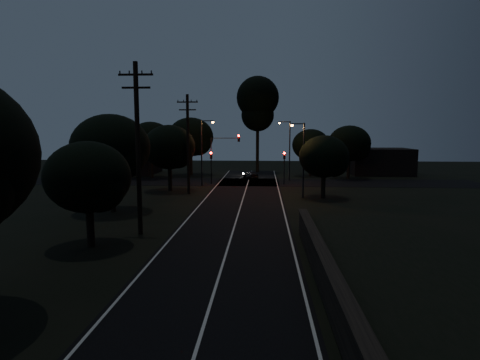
{
  "coord_description": "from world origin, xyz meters",
  "views": [
    {
      "loc": [
        2.03,
        -10.18,
        6.72
      ],
      "look_at": [
        0.0,
        24.0,
        2.5
      ],
      "focal_mm": 30.0,
      "sensor_mm": 36.0,
      "label": 1
    }
  ],
  "objects": [
    {
      "name": "signal_mast",
      "position": [
        -2.91,
        39.99,
        4.34
      ],
      "size": [
        3.7,
        0.35,
        6.25
      ],
      "color": "black",
      "rests_on": "ground"
    },
    {
      "name": "tall_pine",
      "position": [
        1.0,
        55.0,
        11.09
      ],
      "size": [
        6.77,
        6.77,
        15.38
      ],
      "color": "black",
      "rests_on": "ground"
    },
    {
      "name": "retaining_wall",
      "position": [
        7.74,
        3.0,
        0.62
      ],
      "size": [
        6.93,
        26.0,
        1.6
      ],
      "color": "black",
      "rests_on": "ground"
    },
    {
      "name": "tree_far_w",
      "position": [
        -13.78,
        45.87,
        5.2
      ],
      "size": [
        6.27,
        6.27,
        8.0
      ],
      "color": "black",
      "rests_on": "ground"
    },
    {
      "name": "tree_far_e",
      "position": [
        14.21,
        46.88,
        4.84
      ],
      "size": [
        5.88,
        5.88,
        7.46
      ],
      "color": "black",
      "rests_on": "ground"
    },
    {
      "name": "tree_left_c",
      "position": [
        -10.27,
        21.87,
        5.23
      ],
      "size": [
        6.4,
        6.4,
        8.08
      ],
      "color": "black",
      "rests_on": "ground"
    },
    {
      "name": "utility_pole_mid",
      "position": [
        -6.0,
        15.0,
        5.74
      ],
      "size": [
        2.2,
        0.3,
        11.0
      ],
      "color": "black",
      "rests_on": "ground"
    },
    {
      "name": "tree_left_d",
      "position": [
        -8.29,
        33.88,
        4.78
      ],
      "size": [
        5.82,
        5.82,
        7.38
      ],
      "color": "black",
      "rests_on": "ground"
    },
    {
      "name": "tree_far_nw",
      "position": [
        -8.76,
        49.86,
        5.64
      ],
      "size": [
        6.88,
        6.88,
        8.71
      ],
      "color": "black",
      "rests_on": "ground"
    },
    {
      "name": "building_left",
      "position": [
        -20.0,
        52.0,
        2.2
      ],
      "size": [
        10.0,
        8.0,
        4.4
      ],
      "primitive_type": "cube",
      "color": "black",
      "rests_on": "ground"
    },
    {
      "name": "tree_left_b",
      "position": [
        -7.83,
        11.9,
        3.98
      ],
      "size": [
        4.84,
        4.84,
        6.15
      ],
      "color": "black",
      "rests_on": "ground"
    },
    {
      "name": "building_right",
      "position": [
        20.0,
        53.0,
        2.0
      ],
      "size": [
        9.0,
        7.0,
        4.0
      ],
      "primitive_type": "cube",
      "color": "black",
      "rests_on": "ground"
    },
    {
      "name": "tree_far_ne",
      "position": [
        9.2,
        49.89,
        4.51
      ],
      "size": [
        5.52,
        5.52,
        6.98
      ],
      "color": "black",
      "rests_on": "ground"
    },
    {
      "name": "tree_right_a",
      "position": [
        8.17,
        29.9,
        4.07
      ],
      "size": [
        4.94,
        4.94,
        6.29
      ],
      "color": "black",
      "rests_on": "ground"
    },
    {
      "name": "car",
      "position": [
        0.22,
        45.65,
        0.59
      ],
      "size": [
        2.47,
        3.73,
        1.18
      ],
      "primitive_type": "imported",
      "rotation": [
        0.0,
        0.0,
        3.48
      ],
      "color": "black",
      "rests_on": "ground"
    },
    {
      "name": "streetlight_c",
      "position": [
        5.83,
        30.0,
        4.35
      ],
      "size": [
        1.46,
        0.26,
        7.5
      ],
      "color": "black",
      "rests_on": "ground"
    },
    {
      "name": "streetlight_a",
      "position": [
        -5.31,
        38.0,
        4.64
      ],
      "size": [
        1.66,
        0.26,
        8.0
      ],
      "color": "black",
      "rests_on": "ground"
    },
    {
      "name": "utility_pole_far",
      "position": [
        -6.0,
        32.0,
        5.48
      ],
      "size": [
        2.2,
        0.3,
        10.5
      ],
      "color": "black",
      "rests_on": "ground"
    },
    {
      "name": "signal_left",
      "position": [
        -4.6,
        39.99,
        2.84
      ],
      "size": [
        0.28,
        0.35,
        4.1
      ],
      "color": "black",
      "rests_on": "ground"
    },
    {
      "name": "streetlight_b",
      "position": [
        5.31,
        44.0,
        4.64
      ],
      "size": [
        1.66,
        0.26,
        8.0
      ],
      "color": "black",
      "rests_on": "ground"
    },
    {
      "name": "signal_right",
      "position": [
        4.6,
        39.99,
        2.84
      ],
      "size": [
        0.28,
        0.35,
        4.1
      ],
      "color": "black",
      "rests_on": "ground"
    },
    {
      "name": "road_surface",
      "position": [
        0.0,
        31.12,
        0.01
      ],
      "size": [
        60.0,
        70.0,
        0.03
      ],
      "color": "black",
      "rests_on": "ground"
    }
  ]
}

